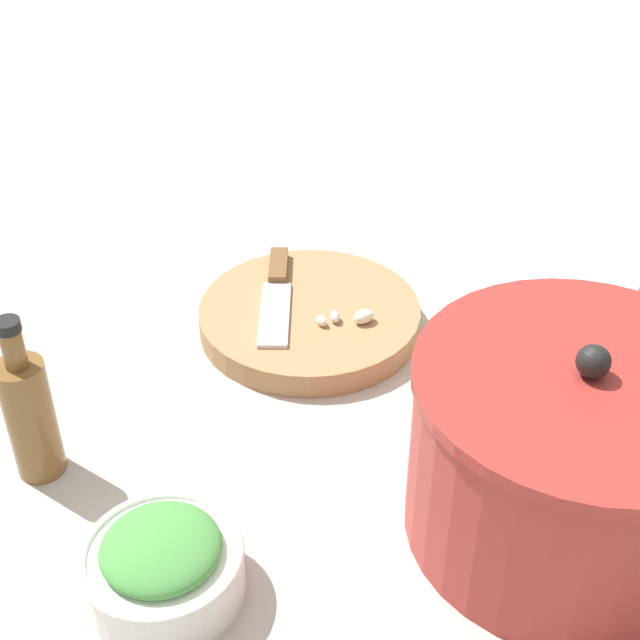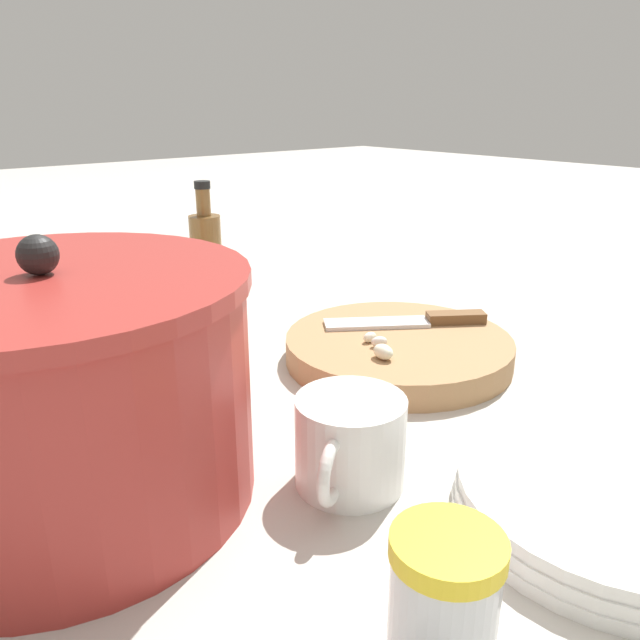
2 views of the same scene
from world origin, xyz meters
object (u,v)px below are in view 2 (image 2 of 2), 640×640
Objects in this scene: chef_knife at (415,320)px; oil_bottle at (206,254)px; coffee_mug at (350,443)px; herb_bowl at (85,312)px; spice_jar at (444,598)px; stock_pot at (59,390)px; cutting_board at (398,349)px; garlic_cloves at (380,347)px; plate_stack at (613,502)px.

oil_bottle is (0.33, 0.09, 0.04)m from chef_knife.
coffee_mug is (-0.16, 0.26, 0.00)m from chef_knife.
spice_jar is (-0.61, 0.04, 0.01)m from herb_bowl.
spice_jar is 0.44× the size of oil_bottle.
chef_knife is 1.66× the size of coffee_mug.
spice_jar is (-0.31, 0.33, 0.00)m from chef_knife.
chef_knife is 0.44m from stock_pot.
coffee_mug reaches higher than herb_bowl.
chef_knife is 1.30× the size of herb_bowl.
oil_bottle is (0.04, -0.20, 0.04)m from herb_bowl.
oil_bottle is (0.35, 0.05, 0.06)m from cutting_board.
herb_bowl reaches higher than chef_knife.
herb_bowl is (0.33, 0.20, -0.00)m from garlic_cloves.
spice_jar is at bearing 159.90° from oil_bottle.
spice_jar is 0.17m from coffee_mug.
oil_bottle is (0.65, -0.24, 0.03)m from spice_jar.
stock_pot reaches higher than herb_bowl.
spice_jar is at bearing 140.07° from garlic_cloves.
herb_bowl is at bearing 100.09° from oil_bottle.
coffee_mug is 0.22m from stock_pot.
chef_knife is at bearing -135.10° from herb_bowl.
stock_pot is (0.28, 0.10, 0.05)m from spice_jar.
spice_jar is 0.30m from stock_pot.
spice_jar is 0.19m from plate_stack.
cutting_board is 4.22× the size of garlic_cloves.
cutting_board is at bearing -43.67° from spice_jar.
spice_jar is at bearing 154.66° from coffee_mug.
coffee_mug is at bearing 36.59° from plate_stack.
chef_knife is 0.31m from coffee_mug.
stock_pot is at bearing 92.35° from cutting_board.
cutting_board is 0.39m from stock_pot.
coffee_mug reaches higher than garlic_cloves.
cutting_board is at bearing -55.58° from coffee_mug.
garlic_cloves is 0.39m from herb_bowl.
cutting_board is 1.15× the size of plate_stack.
herb_bowl is 0.46m from coffee_mug.
oil_bottle is at bearing 7.77° from cutting_board.
herb_bowl reaches higher than cutting_board.
garlic_cloves is 0.34m from stock_pot.
stock_pot is (0.13, 0.17, 0.05)m from coffee_mug.
oil_bottle is at bearing 50.59° from chef_knife.
plate_stack is at bearing -134.71° from stock_pot.
spice_jar is (-0.30, 0.28, 0.02)m from cutting_board.
coffee_mug is at bearing -126.85° from stock_pot.
oil_bottle is at bearing -18.41° from coffee_mug.
plate_stack is at bearing 171.23° from garlic_cloves.
oil_bottle reaches higher than plate_stack.
chef_knife is 0.46m from spice_jar.
garlic_cloves is (-0.02, 0.05, 0.02)m from cutting_board.
coffee_mug is 0.52m from oil_bottle.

